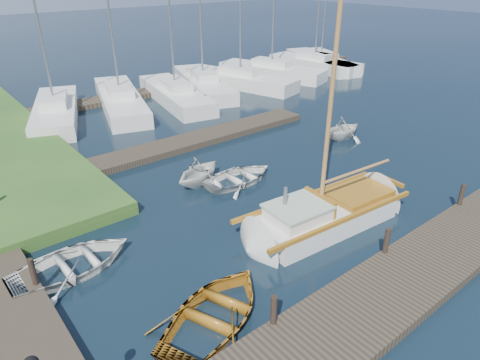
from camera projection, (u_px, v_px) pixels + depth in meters
ground at (240, 210)px, 15.47m from camera, size 160.00×160.00×0.00m
near_dock at (383, 296)px, 11.23m from camera, size 18.00×2.20×0.30m
far_dock at (189, 141)px, 21.05m from camera, size 14.00×1.60×0.30m
pontoon at (210, 81)px, 32.14m from camera, size 30.00×1.60×0.30m
mooring_post_1 at (274, 310)px, 10.00m from camera, size 0.16×0.16×0.80m
mooring_post_2 at (387, 241)px, 12.51m from camera, size 0.16×0.16×0.80m
mooring_post_3 at (462, 194)px, 15.03m from camera, size 0.16×0.16×0.80m
mooring_post_4 at (33, 272)px, 11.24m from camera, size 0.16×0.16×0.80m
sailboat at (327, 216)px, 14.44m from camera, size 7.28×2.52×9.83m
dinghy at (215, 310)px, 10.44m from camera, size 4.31×3.75×0.75m
tender_a at (72, 261)px, 12.19m from camera, size 3.56×2.61×0.72m
tender_b at (199, 169)px, 17.08m from camera, size 2.93×2.72×1.27m
tender_c at (239, 175)px, 17.29m from camera, size 3.14×2.27×0.64m
tender_d at (343, 127)px, 21.56m from camera, size 2.44×2.12×1.25m
marina_boat_0 at (56, 110)px, 24.30m from camera, size 4.95×8.53×10.13m
marina_boat_1 at (120, 98)px, 26.36m from camera, size 4.88×9.73×11.37m
marina_boat_2 at (175, 93)px, 27.48m from camera, size 3.83×8.94×10.35m
marina_boat_3 at (203, 82)px, 30.00m from camera, size 5.07×9.40×11.81m
marina_boat_4 at (240, 79)px, 30.96m from camera, size 4.43×8.95×10.91m
marina_boat_5 at (272, 70)px, 33.50m from camera, size 4.87×8.76×9.89m
marina_boat_6 at (314, 63)px, 36.03m from camera, size 3.19×8.30×10.71m
marina_boat_7 at (321, 60)px, 36.91m from camera, size 4.92×9.35×12.43m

